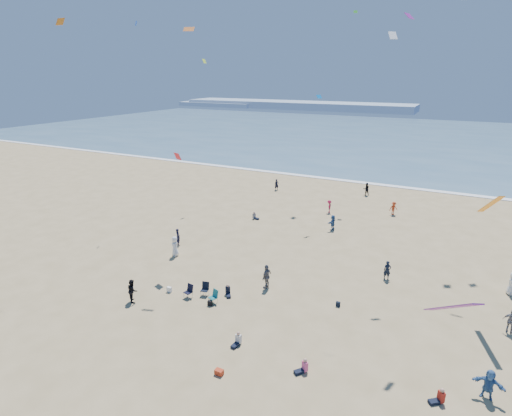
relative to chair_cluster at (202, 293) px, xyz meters
The scene contains 13 objects.
ground 7.19m from the chair_cluster, 75.05° to the right, with size 220.00×220.00×0.00m, color tan.
ocean 88.09m from the chair_cluster, 88.80° to the left, with size 220.00×100.00×0.06m, color #476B84.
surf_line 38.12m from the chair_cluster, 87.22° to the left, with size 220.00×1.20×0.08m, color white.
headland_far 173.13m from the chair_cluster, 109.63° to the left, with size 110.00×20.00×3.20m, color #7A8EA8.
headland_near 186.07m from the chair_cluster, 121.84° to the left, with size 40.00×14.00×2.00m, color #7A8EA8.
standing_flyers 10.49m from the chair_cluster, 52.77° to the left, with size 28.00×43.68×1.92m.
seated_group 5.68m from the chair_cluster, 17.78° to the left, with size 21.36×21.21×0.84m.
chair_cluster is the anchor object (origin of this frame).
white_tote 2.75m from the chair_cluster, behind, with size 0.35×0.20×0.40m, color white.
black_backpack 1.16m from the chair_cluster, 25.40° to the right, with size 0.30×0.22×0.38m, color black.
cooler 7.94m from the chair_cluster, 48.85° to the right, with size 0.45×0.30×0.30m, color #BC361A.
navy_bag 9.72m from the chair_cluster, 21.31° to the left, with size 0.28×0.18×0.34m, color black.
kites_aloft 18.62m from the chair_cluster, 25.58° to the left, with size 35.80×42.27×28.57m.
Camera 1 is at (13.18, -13.81, 15.42)m, focal length 28.00 mm.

